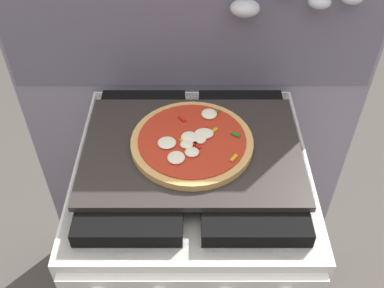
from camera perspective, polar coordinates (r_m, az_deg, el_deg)
kitchen_backsplash at (r=1.43m, az=0.09°, el=5.27°), size 1.10×0.09×1.55m
stove at (r=1.46m, az=0.00°, el=-13.67°), size 0.60×0.64×0.90m
baking_tray at (r=1.10m, az=0.00°, el=-0.68°), size 0.54×0.38×0.02m
pizza_left at (r=1.09m, az=0.22°, el=0.30°), size 0.30×0.30×0.03m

